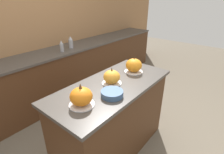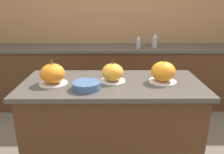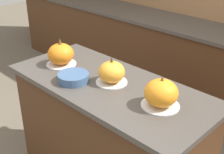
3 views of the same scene
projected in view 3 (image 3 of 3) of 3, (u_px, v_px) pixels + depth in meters
The scene contains 6 objects.
kitchen_island at pixel (109, 139), 2.24m from camera, with size 1.44×0.65×0.91m.
back_counter at pixel (212, 74), 3.20m from camera, with size 6.00×0.60×0.91m.
pumpkin_cake_left at pixel (61, 54), 2.27m from camera, with size 0.22×0.22×0.21m.
pumpkin_cake_center at pixel (112, 73), 2.02m from camera, with size 0.21×0.21×0.19m.
pumpkin_cake_right at pixel (161, 94), 1.75m from camera, with size 0.22×0.22×0.19m.
mixing_bowl at pixel (73, 77), 2.05m from camera, with size 0.21×0.21×0.05m.
Camera 3 is at (1.28, -1.28, 1.87)m, focal length 50.00 mm.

